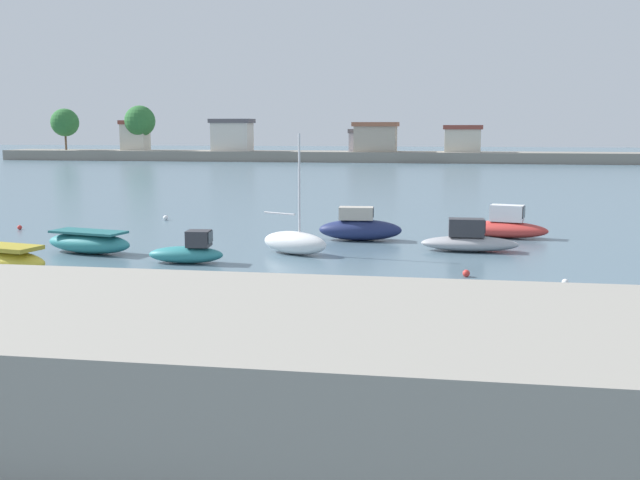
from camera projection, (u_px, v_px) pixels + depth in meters
ground_plane at (203, 323)px, 22.28m from camera, size 400.00×400.00×0.00m
seawall_embankment at (91, 358)px, 15.13m from camera, size 74.63×7.06×2.37m
moored_boat_1 at (89, 242)px, 34.53m from camera, size 4.72×2.58×1.06m
moored_boat_2 at (188, 252)px, 32.02m from camera, size 3.36×1.42×1.44m
moored_boat_3 at (295, 242)px, 34.26m from camera, size 3.66×2.62×5.58m
moored_boat_4 at (360, 228)px, 38.41m from camera, size 4.41×1.88×1.75m
moored_boat_5 at (469, 240)px, 35.06m from camera, size 4.61×1.56×1.56m
moored_boat_6 at (503, 227)px, 39.43m from camera, size 5.00×2.71×1.75m
mooring_buoy_0 at (565, 282)px, 27.51m from camera, size 0.26×0.26×0.26m
mooring_buoy_1 at (466, 273)px, 29.11m from camera, size 0.29×0.29×0.29m
mooring_buoy_2 at (20, 227)px, 42.43m from camera, size 0.26×0.26×0.26m
mooring_buoy_3 at (166, 218)px, 46.69m from camera, size 0.32×0.32×0.32m
distant_shoreline at (351, 149)px, 124.30m from camera, size 139.56×8.05×9.53m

